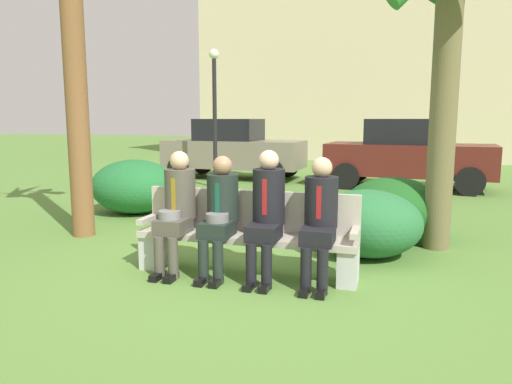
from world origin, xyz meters
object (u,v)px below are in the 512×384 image
(park_bench, at_px, (247,234))
(parked_car_near, at_px, (233,149))
(seated_man_centerright, at_px, (267,208))
(parked_car_far, at_px, (407,154))
(building_backdrop, at_px, (376,55))
(shrub_near_bench, at_px, (368,223))
(seated_man_centerleft, at_px, (220,210))
(seated_man_leftmost, at_px, (177,205))
(shrub_far_lawn, at_px, (393,208))
(shrub_mid_lawn, at_px, (134,186))
(seated_man_rightmost, at_px, (320,214))
(street_lamp, at_px, (215,103))

(park_bench, relative_size, parked_car_near, 0.60)
(seated_man_centerright, distance_m, parked_car_far, 7.60)
(park_bench, distance_m, building_backdrop, 18.85)
(park_bench, relative_size, shrub_near_bench, 1.82)
(seated_man_centerleft, height_order, seated_man_centerright, seated_man_centerright)
(seated_man_leftmost, xyz_separation_m, building_backdrop, (1.30, 18.51, 3.84))
(shrub_far_lawn, bearing_deg, shrub_mid_lawn, 172.30)
(park_bench, bearing_deg, parked_car_near, 109.91)
(seated_man_leftmost, height_order, building_backdrop, building_backdrop)
(seated_man_rightmost, bearing_deg, street_lamp, 119.44)
(shrub_near_bench, bearing_deg, parked_car_near, 120.68)
(seated_man_leftmost, distance_m, shrub_mid_lawn, 3.56)
(seated_man_centerright, height_order, parked_car_near, parked_car_near)
(street_lamp, bearing_deg, seated_man_centerleft, -68.60)
(shrub_mid_lawn, height_order, parked_car_near, parked_car_near)
(shrub_near_bench, bearing_deg, building_backdrop, 92.28)
(parked_car_near, height_order, street_lamp, street_lamp)
(seated_man_rightmost, xyz_separation_m, street_lamp, (-3.51, 6.21, 1.33))
(street_lamp, relative_size, building_backdrop, 0.22)
(shrub_far_lawn, relative_size, parked_car_far, 0.34)
(seated_man_centerleft, xyz_separation_m, seated_man_rightmost, (1.07, 0.01, 0.01))
(seated_man_rightmost, relative_size, parked_car_near, 0.33)
(seated_man_leftmost, xyz_separation_m, shrub_far_lawn, (2.29, 2.20, -0.30))
(seated_man_rightmost, bearing_deg, parked_car_near, 114.50)
(park_bench, relative_size, building_backdrop, 0.16)
(park_bench, height_order, shrub_far_lawn, park_bench)
(parked_car_far, relative_size, street_lamp, 1.21)
(park_bench, distance_m, seated_man_centerright, 0.42)
(seated_man_centerleft, distance_m, parked_car_near, 8.53)
(seated_man_centerright, bearing_deg, shrub_near_bench, 50.09)
(seated_man_rightmost, xyz_separation_m, shrub_near_bench, (0.42, 1.17, -0.31))
(street_lamp, bearing_deg, parked_car_near, 95.65)
(shrub_mid_lawn, bearing_deg, seated_man_leftmost, -52.16)
(park_bench, distance_m, seated_man_centerleft, 0.41)
(shrub_near_bench, distance_m, shrub_mid_lawn, 4.48)
(seated_man_centerright, bearing_deg, seated_man_rightmost, -0.59)
(seated_man_rightmost, distance_m, parked_car_near, 8.91)
(seated_man_centerright, relative_size, street_lamp, 0.41)
(parked_car_near, xyz_separation_m, street_lamp, (0.19, -1.89, 1.22))
(seated_man_centerright, distance_m, shrub_near_bench, 1.56)
(shrub_far_lawn, bearing_deg, street_lamp, 136.42)
(shrub_far_lawn, bearing_deg, parked_car_near, 126.73)
(street_lamp, bearing_deg, seated_man_leftmost, -72.74)
(seated_man_centerright, relative_size, shrub_near_bench, 1.03)
(park_bench, xyz_separation_m, shrub_mid_lawn, (-2.95, 2.67, 0.04))
(seated_man_centerright, bearing_deg, park_bench, 153.44)
(street_lamp, bearing_deg, parked_car_far, 15.17)
(building_backdrop, bearing_deg, shrub_near_bench, -87.72)
(seated_man_rightmost, height_order, shrub_near_bench, seated_man_rightmost)
(park_bench, height_order, parked_car_near, parked_car_near)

